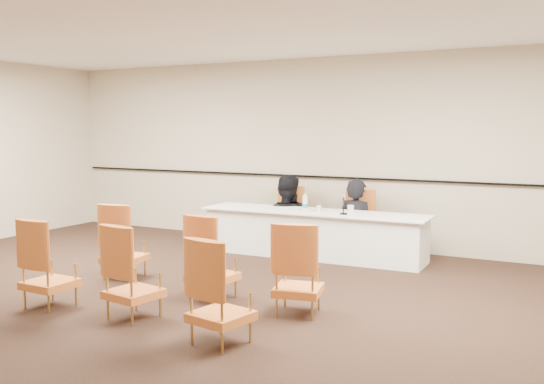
{
  "coord_description": "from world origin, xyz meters",
  "views": [
    {
      "loc": [
        3.87,
        -4.98,
        1.88
      ],
      "look_at": [
        -0.15,
        2.6,
        0.97
      ],
      "focal_mm": 40.0,
      "sensor_mm": 36.0,
      "label": 1
    }
  ],
  "objects_px": {
    "aud_chair_front_left": "(124,240)",
    "aud_chair_front_mid": "(212,256)",
    "panelist_main_chair": "(356,222)",
    "aud_chair_back_left": "(49,263)",
    "panel_table": "(313,234)",
    "panelist_second_chair": "(286,217)",
    "aud_chair_back_right": "(221,291)",
    "panelist_second": "(286,228)",
    "aud_chair_back_mid": "(133,271)",
    "microphone": "(344,205)",
    "water_bottle": "(305,202)",
    "panelist_main": "(356,233)",
    "coffee_cup": "(351,210)",
    "drinking_glass": "(319,209)",
    "aud_chair_front_right": "(298,268)"
  },
  "relations": [
    {
      "from": "panel_table",
      "to": "panelist_second",
      "type": "relative_size",
      "value": 2.0
    },
    {
      "from": "aud_chair_front_left",
      "to": "aud_chair_front_mid",
      "type": "height_order",
      "value": "same"
    },
    {
      "from": "panel_table",
      "to": "microphone",
      "type": "bearing_deg",
      "value": -14.56
    },
    {
      "from": "aud_chair_front_left",
      "to": "aud_chair_front_mid",
      "type": "xyz_separation_m",
      "value": [
        1.51,
        -0.28,
        0.0
      ]
    },
    {
      "from": "panel_table",
      "to": "coffee_cup",
      "type": "relative_size",
      "value": 23.65
    },
    {
      "from": "water_bottle",
      "to": "aud_chair_front_left",
      "type": "relative_size",
      "value": 0.27
    },
    {
      "from": "panelist_second",
      "to": "water_bottle",
      "type": "bearing_deg",
      "value": 125.16
    },
    {
      "from": "panelist_second_chair",
      "to": "coffee_cup",
      "type": "height_order",
      "value": "panelist_second_chair"
    },
    {
      "from": "microphone",
      "to": "aud_chair_front_left",
      "type": "xyz_separation_m",
      "value": [
        -2.1,
        -2.14,
        -0.34
      ]
    },
    {
      "from": "aud_chair_back_right",
      "to": "aud_chair_back_left",
      "type": "bearing_deg",
      "value": -171.75
    },
    {
      "from": "aud_chair_front_mid",
      "to": "aud_chair_back_mid",
      "type": "distance_m",
      "value": 0.99
    },
    {
      "from": "water_bottle",
      "to": "aud_chair_front_mid",
      "type": "xyz_separation_m",
      "value": [
        0.06,
        -2.54,
        -0.33
      ]
    },
    {
      "from": "panelist_main",
      "to": "microphone",
      "type": "height_order",
      "value": "panelist_main"
    },
    {
      "from": "panel_table",
      "to": "panelist_main_chair",
      "type": "relative_size",
      "value": 3.55
    },
    {
      "from": "panelist_main",
      "to": "aud_chair_back_right",
      "type": "distance_m",
      "value": 4.23
    },
    {
      "from": "aud_chair_back_right",
      "to": "drinking_glass",
      "type": "bearing_deg",
      "value": 110.82
    },
    {
      "from": "aud_chair_front_right",
      "to": "microphone",
      "type": "bearing_deg",
      "value": 87.44
    },
    {
      "from": "drinking_glass",
      "to": "aud_chair_back_right",
      "type": "xyz_separation_m",
      "value": [
        0.65,
        -3.62,
        -0.25
      ]
    },
    {
      "from": "panelist_second_chair",
      "to": "aud_chair_front_right",
      "type": "bearing_deg",
      "value": -62.87
    },
    {
      "from": "aud_chair_back_mid",
      "to": "aud_chair_front_left",
      "type": "bearing_deg",
      "value": 143.14
    },
    {
      "from": "panel_table",
      "to": "aud_chair_front_right",
      "type": "distance_m",
      "value": 2.77
    },
    {
      "from": "panelist_second_chair",
      "to": "aud_chair_back_right",
      "type": "bearing_deg",
      "value": -72.22
    },
    {
      "from": "aud_chair_back_right",
      "to": "water_bottle",
      "type": "bearing_deg",
      "value": 114.34
    },
    {
      "from": "panelist_main_chair",
      "to": "coffee_cup",
      "type": "xyz_separation_m",
      "value": [
        0.17,
        -0.69,
        0.27
      ]
    },
    {
      "from": "aud_chair_front_right",
      "to": "aud_chair_back_mid",
      "type": "xyz_separation_m",
      "value": [
        -1.38,
        -0.89,
        0.0
      ]
    },
    {
      "from": "panelist_second",
      "to": "aud_chair_front_mid",
      "type": "distance_m",
      "value": 3.11
    },
    {
      "from": "aud_chair_front_left",
      "to": "drinking_glass",
      "type": "bearing_deg",
      "value": 44.57
    },
    {
      "from": "aud_chair_front_left",
      "to": "panelist_main_chair",
      "type": "bearing_deg",
      "value": 46.05
    },
    {
      "from": "water_bottle",
      "to": "coffee_cup",
      "type": "bearing_deg",
      "value": -11.69
    },
    {
      "from": "water_bottle",
      "to": "aud_chair_back_left",
      "type": "bearing_deg",
      "value": -109.67
    },
    {
      "from": "drinking_glass",
      "to": "panelist_second",
      "type": "bearing_deg",
      "value": 145.27
    },
    {
      "from": "aud_chair_back_left",
      "to": "panelist_main_chair",
      "type": "bearing_deg",
      "value": 66.68
    },
    {
      "from": "panel_table",
      "to": "aud_chair_back_left",
      "type": "relative_size",
      "value": 3.55
    },
    {
      "from": "panelist_main_chair",
      "to": "panelist_second_chair",
      "type": "xyz_separation_m",
      "value": [
        -1.17,
        -0.03,
        0.0
      ]
    },
    {
      "from": "panel_table",
      "to": "aud_chair_front_left",
      "type": "distance_m",
      "value": 2.77
    },
    {
      "from": "panelist_main",
      "to": "panelist_second",
      "type": "bearing_deg",
      "value": 11.91
    },
    {
      "from": "water_bottle",
      "to": "drinking_glass",
      "type": "xyz_separation_m",
      "value": [
        0.25,
        -0.07,
        -0.08
      ]
    },
    {
      "from": "aud_chair_front_left",
      "to": "panel_table",
      "type": "bearing_deg",
      "value": 47.26
    },
    {
      "from": "aud_chair_front_mid",
      "to": "aud_chair_back_right",
      "type": "height_order",
      "value": "same"
    },
    {
      "from": "aud_chair_front_left",
      "to": "aud_chair_back_left",
      "type": "height_order",
      "value": "same"
    },
    {
      "from": "aud_chair_front_left",
      "to": "aud_chair_back_right",
      "type": "distance_m",
      "value": 2.76
    },
    {
      "from": "aud_chair_front_right",
      "to": "aud_chair_back_left",
      "type": "relative_size",
      "value": 1.0
    },
    {
      "from": "panel_table",
      "to": "panelist_second_chair",
      "type": "height_order",
      "value": "panelist_second_chair"
    },
    {
      "from": "panel_table",
      "to": "aud_chair_back_right",
      "type": "height_order",
      "value": "aud_chair_back_right"
    },
    {
      "from": "panel_table",
      "to": "panelist_second_chair",
      "type": "distance_m",
      "value": 0.87
    },
    {
      "from": "coffee_cup",
      "to": "aud_chair_back_left",
      "type": "height_order",
      "value": "aud_chair_back_left"
    },
    {
      "from": "panelist_second_chair",
      "to": "aud_chair_back_mid",
      "type": "bearing_deg",
      "value": -87.1
    },
    {
      "from": "panelist_main_chair",
      "to": "aud_chair_back_left",
      "type": "height_order",
      "value": "same"
    },
    {
      "from": "panelist_second_chair",
      "to": "aud_chair_front_left",
      "type": "bearing_deg",
      "value": -109.46
    },
    {
      "from": "aud_chair_front_mid",
      "to": "aud_chair_back_right",
      "type": "xyz_separation_m",
      "value": [
        0.85,
        -1.15,
        0.0
      ]
    }
  ]
}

